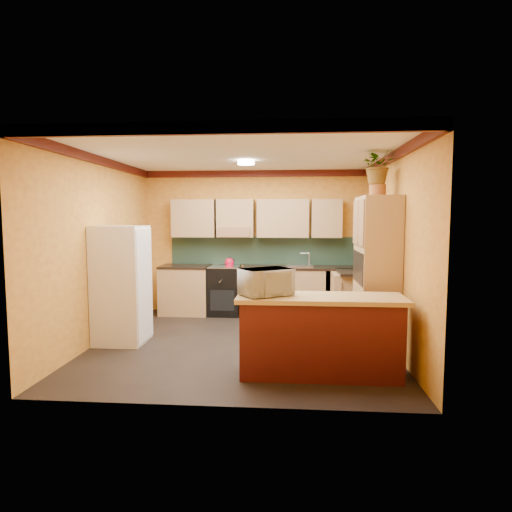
{
  "coord_description": "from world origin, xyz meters",
  "views": [
    {
      "loc": [
        0.67,
        -6.04,
        1.82
      ],
      "look_at": [
        0.17,
        0.45,
        1.23
      ],
      "focal_mm": 30.0,
      "sensor_mm": 36.0,
      "label": 1
    }
  ],
  "objects_px": {
    "fridge": "(121,285)",
    "microwave": "(266,282)",
    "pantry": "(376,274)",
    "breakfast_bar": "(320,338)",
    "base_cabinets_back": "(258,292)",
    "stove": "(225,290)"
  },
  "relations": [
    {
      "from": "base_cabinets_back",
      "to": "microwave",
      "type": "height_order",
      "value": "microwave"
    },
    {
      "from": "base_cabinets_back",
      "to": "stove",
      "type": "distance_m",
      "value": 0.63
    },
    {
      "from": "stove",
      "to": "fridge",
      "type": "bearing_deg",
      "value": -122.86
    },
    {
      "from": "base_cabinets_back",
      "to": "pantry",
      "type": "distance_m",
      "value": 2.72
    },
    {
      "from": "fridge",
      "to": "base_cabinets_back",
      "type": "bearing_deg",
      "value": 45.67
    },
    {
      "from": "base_cabinets_back",
      "to": "breakfast_bar",
      "type": "xyz_separation_m",
      "value": [
        0.94,
        -3.0,
        0.0
      ]
    },
    {
      "from": "base_cabinets_back",
      "to": "microwave",
      "type": "bearing_deg",
      "value": -84.01
    },
    {
      "from": "base_cabinets_back",
      "to": "pantry",
      "type": "height_order",
      "value": "pantry"
    },
    {
      "from": "breakfast_bar",
      "to": "stove",
      "type": "bearing_deg",
      "value": 117.5
    },
    {
      "from": "microwave",
      "to": "pantry",
      "type": "bearing_deg",
      "value": 0.62
    },
    {
      "from": "fridge",
      "to": "microwave",
      "type": "height_order",
      "value": "fridge"
    },
    {
      "from": "base_cabinets_back",
      "to": "breakfast_bar",
      "type": "relative_size",
      "value": 2.03
    },
    {
      "from": "microwave",
      "to": "base_cabinets_back",
      "type": "bearing_deg",
      "value": 61.47
    },
    {
      "from": "stove",
      "to": "fridge",
      "type": "distance_m",
      "value": 2.28
    },
    {
      "from": "fridge",
      "to": "microwave",
      "type": "bearing_deg",
      "value": -27.28
    },
    {
      "from": "pantry",
      "to": "breakfast_bar",
      "type": "xyz_separation_m",
      "value": [
        -0.82,
        -1.01,
        -0.61
      ]
    },
    {
      "from": "stove",
      "to": "fridge",
      "type": "relative_size",
      "value": 0.54
    },
    {
      "from": "pantry",
      "to": "microwave",
      "type": "distance_m",
      "value": 1.76
    },
    {
      "from": "stove",
      "to": "pantry",
      "type": "height_order",
      "value": "pantry"
    },
    {
      "from": "pantry",
      "to": "breakfast_bar",
      "type": "relative_size",
      "value": 1.17
    },
    {
      "from": "stove",
      "to": "breakfast_bar",
      "type": "relative_size",
      "value": 0.51
    },
    {
      "from": "base_cabinets_back",
      "to": "microwave",
      "type": "distance_m",
      "value": 3.09
    }
  ]
}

